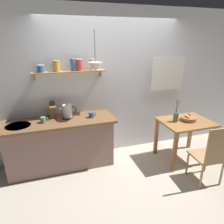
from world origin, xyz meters
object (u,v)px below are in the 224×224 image
Objects in this scene: fruit_bowl at (188,118)px; coffee_mug_by_sink at (43,120)px; dining_chair_near at (211,154)px; pendant_lamp at (95,67)px; electric_kettle at (68,112)px; knife_block at (53,111)px; coffee_mug_spare at (91,115)px; twig_vase at (176,117)px; dining_table at (185,128)px.

coffee_mug_by_sink is at bearing 170.93° from fruit_bowl.
fruit_bowl is at bearing 80.33° from dining_chair_near.
coffee_mug_by_sink is at bearing 154.11° from dining_chair_near.
dining_chair_near is at bearing -25.89° from coffee_mug_by_sink.
electric_kettle is at bearing 167.63° from pendant_lamp.
dining_chair_near is at bearing -31.05° from knife_block.
pendant_lamp reaches higher than fruit_bowl.
pendant_lamp is (0.09, -0.01, 0.81)m from coffee_mug_spare.
knife_block reaches higher than coffee_mug_by_sink.
knife_block is (-2.18, 1.31, 0.48)m from dining_chair_near.
electric_kettle is at bearing -21.23° from knife_block.
fruit_bowl is 2.14m from electric_kettle.
fruit_bowl is 2.51m from coffee_mug_by_sink.
dining_chair_near is 7.99× the size of coffee_mug_by_sink.
pendant_lamp reaches higher than electric_kettle.
coffee_mug_by_sink is 0.98× the size of coffee_mug_spare.
twig_vase is at bearing -9.39° from coffee_mug_by_sink.
knife_block is (-2.31, 0.57, 0.20)m from fruit_bowl.
dining_table is 3.33× the size of electric_kettle.
fruit_bowl is 1.89m from pendant_lamp.
twig_vase is at bearing -13.91° from coffee_mug_spare.
coffee_mug_by_sink is (-0.17, -0.17, -0.08)m from knife_block.
dining_table is 2.47m from coffee_mug_by_sink.
dining_chair_near is 7.81× the size of coffee_mug_spare.
electric_kettle is at bearing 147.90° from dining_chair_near.
dining_table is 3.26× the size of fruit_bowl.
coffee_mug_spare is (-1.63, 0.40, 0.30)m from dining_table.
fruit_bowl is 0.26m from twig_vase.
dining_table is 7.02× the size of coffee_mug_spare.
dining_chair_near is (-0.07, -0.73, -0.10)m from dining_table.
knife_block reaches higher than coffee_mug_spare.
electric_kettle is 0.43× the size of pendant_lamp.
twig_vase is at bearing 173.76° from fruit_bowl.
dining_table is 1.44× the size of pendant_lamp.
coffee_mug_by_sink is (-0.40, -0.08, -0.07)m from electric_kettle.
dining_table is 0.90× the size of dining_chair_near.
coffee_mug_spare is at bearing 166.36° from dining_table.
coffee_mug_by_sink is at bearing 170.61° from twig_vase.
pendant_lamp reaches higher than dining_table.
knife_block is at bearing 163.34° from coffee_mug_spare.
dining_table is 2.36m from knife_block.
pendant_lamp is (0.47, -0.10, 0.74)m from electric_kettle.
dining_table is 7.19× the size of coffee_mug_by_sink.
electric_kettle is (-1.95, 1.22, 0.47)m from dining_chair_near.
fruit_bowl is 0.44× the size of pendant_lamp.
dining_table is 1.94m from pendant_lamp.
electric_kettle reaches higher than dining_table.
knife_block is (-2.06, 0.54, 0.15)m from twig_vase.
coffee_mug_by_sink is at bearing 170.43° from dining_table.
electric_kettle reaches higher than coffee_mug_spare.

